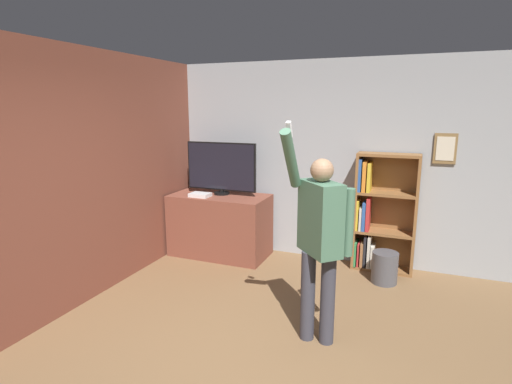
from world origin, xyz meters
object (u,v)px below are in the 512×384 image
(television, at_px, (221,168))
(waste_bin, at_px, (385,268))
(person, at_px, (320,235))
(bookshelf, at_px, (378,215))
(game_console, at_px, (200,195))

(television, relative_size, waste_bin, 2.72)
(person, bearing_deg, bookshelf, 126.58)
(television, height_order, bookshelf, television)
(person, relative_size, waste_bin, 5.17)
(television, xyz_separation_m, person, (1.79, -1.71, -0.24))
(television, distance_m, bookshelf, 2.20)
(television, bearing_deg, person, -43.58)
(bookshelf, distance_m, person, 1.97)
(bookshelf, relative_size, waste_bin, 3.99)
(television, relative_size, person, 0.53)
(television, distance_m, game_console, 0.48)
(television, xyz_separation_m, game_console, (-0.21, -0.25, -0.35))
(bookshelf, height_order, waste_bin, bookshelf)
(bookshelf, bearing_deg, waste_bin, -70.46)
(game_console, bearing_deg, waste_bin, 1.30)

